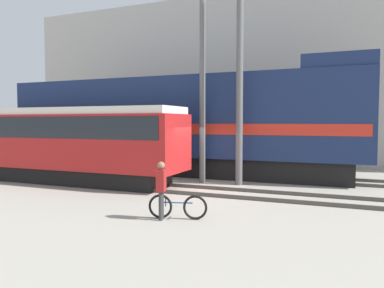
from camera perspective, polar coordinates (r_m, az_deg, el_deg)
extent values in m
plane|color=#9E998C|center=(15.63, -0.32, -6.63)|extent=(120.00, 120.00, 0.00)
cube|color=#47423D|center=(14.23, -2.74, -7.35)|extent=(60.00, 0.07, 0.14)
cube|color=#47423D|center=(15.52, -0.47, -6.44)|extent=(60.00, 0.07, 0.14)
cube|color=#47423D|center=(18.32, 3.23, -4.94)|extent=(60.00, 0.07, 0.14)
cube|color=#47423D|center=(19.66, 4.61, -4.37)|extent=(60.00, 0.07, 0.14)
cube|color=#B7B2A8|center=(27.31, 9.85, 9.21)|extent=(33.05, 6.00, 11.03)
cube|color=black|center=(19.80, -2.52, -3.06)|extent=(17.41, 2.55, 1.00)
cube|color=navy|center=(19.68, -2.54, 4.15)|extent=(18.93, 3.00, 3.97)
cube|color=red|center=(19.68, -2.53, 2.42)|extent=(18.55, 3.04, 0.50)
cube|color=navy|center=(18.02, 21.55, 11.28)|extent=(3.00, 2.85, 0.60)
cube|color=black|center=(18.49, -20.62, -4.20)|extent=(11.41, 2.00, 0.70)
cube|color=#B21E1E|center=(18.36, -20.72, 0.51)|extent=(12.97, 2.50, 2.34)
cube|color=#1E2328|center=(18.34, -20.76, 2.44)|extent=(12.45, 2.54, 0.90)
cube|color=silver|center=(18.34, -20.81, 4.63)|extent=(12.71, 2.38, 0.30)
torus|color=black|center=(10.54, 0.48, -9.65)|extent=(0.68, 0.23, 0.69)
torus|color=black|center=(10.72, -4.84, -9.44)|extent=(0.68, 0.23, 0.69)
cylinder|color=#1E4C99|center=(10.59, -2.21, -8.92)|extent=(0.83, 0.24, 0.04)
cylinder|color=#1E4C99|center=(10.65, -4.05, -8.67)|extent=(0.03, 0.03, 0.31)
cylinder|color=#262626|center=(10.46, 0.49, -7.56)|extent=(0.13, 0.43, 0.02)
cylinder|color=#333333|center=(10.63, -4.61, -9.24)|extent=(0.11, 0.11, 0.80)
cylinder|color=#333333|center=(10.48, -4.81, -9.43)|extent=(0.11, 0.11, 0.80)
cube|color=maroon|center=(10.42, -4.72, -5.55)|extent=(0.30, 0.40, 0.61)
sphere|color=#8C664C|center=(10.36, -4.74, -3.28)|extent=(0.22, 0.22, 0.22)
cylinder|color=#595959|center=(16.76, 1.60, 8.30)|extent=(0.26, 0.26, 8.31)
cylinder|color=#595959|center=(16.29, 7.27, 10.27)|extent=(0.29, 0.29, 9.36)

